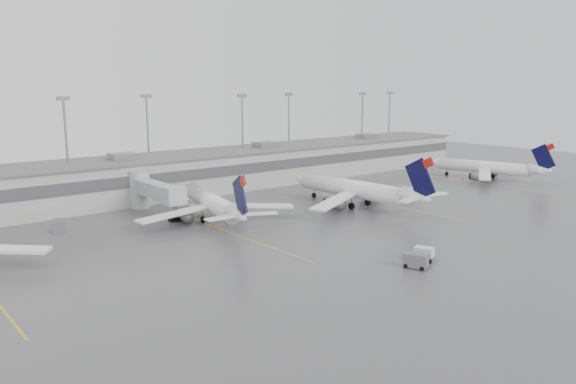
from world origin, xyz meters
TOP-DOWN VIEW (x-y plane):
  - ground at (0.00, 0.00)m, footprint 260.00×260.00m
  - terminal at (-0.01, 57.98)m, footprint 152.00×17.00m
  - light_masts at (0.00, 63.75)m, footprint 142.40×8.00m
  - jet_bridge_right at (-20.50, 45.72)m, footprint 4.00×17.20m
  - stand_markings at (-0.00, 24.00)m, footprint 105.25×40.00m
  - jet_mid_left at (-15.40, 32.07)m, footprint 26.63×30.18m
  - jet_mid_right at (11.47, 24.40)m, footprint 30.24×33.95m
  - jet_far_right at (58.78, 26.08)m, footprint 26.01×29.52m
  - baggage_tug at (-5.69, -4.09)m, footprint 2.61×3.24m
  - baggage_cart at (-8.89, -5.29)m, footprint 2.57×3.30m
  - gse_uld_b at (-15.35, 38.23)m, footprint 2.76×2.01m
  - gse_uld_c at (18.70, 42.30)m, footprint 3.11×2.51m
  - gse_loader at (-38.04, 41.49)m, footprint 2.57×3.31m
  - cone_b at (-16.94, 30.17)m, footprint 0.49×0.49m
  - cone_c at (16.46, 34.17)m, footprint 0.49×0.49m
  - cone_d at (53.67, 29.83)m, footprint 0.49×0.49m

SIDE VIEW (x-z plane):
  - ground at x=0.00m, z-range 0.00..0.00m
  - stand_markings at x=0.00m, z-range 0.00..0.01m
  - cone_d at x=53.67m, z-range 0.00..0.78m
  - cone_b at x=-16.94m, z-range 0.00..0.78m
  - cone_c at x=16.46m, z-range 0.00..0.78m
  - baggage_tug at x=-5.69m, z-range -0.20..1.61m
  - gse_loader at x=-38.04m, z-range 0.00..1.82m
  - gse_uld_b at x=-15.35m, z-range 0.00..1.83m
  - gse_uld_c at x=18.70m, z-range 0.00..1.91m
  - baggage_cart at x=-8.89m, z-range 0.04..1.91m
  - jet_far_right at x=58.78m, z-range -1.84..7.89m
  - jet_mid_left at x=-15.40m, z-range -1.88..8.03m
  - jet_mid_right at x=11.47m, z-range -2.08..8.90m
  - jet_bridge_right at x=-20.50m, z-range 0.37..7.37m
  - terminal at x=-0.01m, z-range -0.55..8.90m
  - light_masts at x=0.00m, z-range 1.73..22.33m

